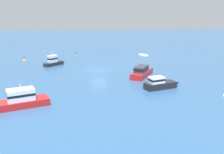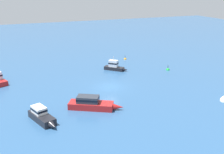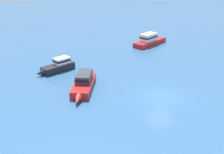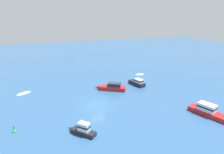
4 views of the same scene
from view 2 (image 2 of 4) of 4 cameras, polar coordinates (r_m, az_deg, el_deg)
The scene contains 6 objects.
ground_plane at distance 42.07m, azimuth -0.47°, elevation -2.06°, with size 160.00×160.00×0.00m, color #2D5684.
launch at distance 34.72m, azimuth -4.20°, elevation -5.52°, with size 4.54×6.65×1.66m.
launch_2 at distance 50.13m, azimuth 0.53°, elevation 2.22°, with size 3.76×3.78×2.57m.
motor_cruiser at distance 32.56m, azimuth -14.31°, elevation -7.86°, with size 5.18×2.76×1.60m.
channel_buoy at distance 51.43m, azimuth 11.50°, elevation 1.45°, with size 0.67×0.67×1.22m.
mooring_buoy at distance 57.84m, azimuth 2.74°, elevation 3.71°, with size 0.61×0.61×1.13m.
Camera 2 is at (-36.65, 14.38, 14.81)m, focal length 44.08 mm.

